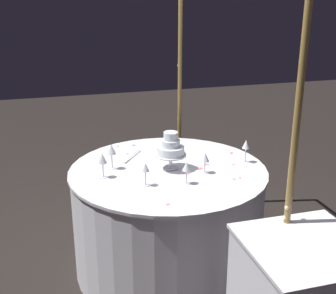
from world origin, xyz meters
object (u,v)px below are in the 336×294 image
(wine_glass_2, at_px, (145,169))
(wine_glass_6, at_px, (174,137))
(main_table, at_px, (168,219))
(wine_glass_3, at_px, (187,168))
(tiered_cake, at_px, (171,148))
(wine_glass_1, at_px, (246,146))
(wine_glass_5, at_px, (103,160))
(wine_glass_4, at_px, (205,158))
(wine_glass_0, at_px, (112,150))
(decorative_arch, at_px, (223,53))
(cake_knife, at_px, (131,157))

(wine_glass_2, xyz_separation_m, wine_glass_6, (-0.56, 0.36, 0.00))
(main_table, xyz_separation_m, wine_glass_2, (0.23, -0.22, 0.51))
(wine_glass_3, bearing_deg, tiered_cake, -174.29)
(main_table, xyz_separation_m, wine_glass_1, (0.03, 0.58, 0.53))
(main_table, xyz_separation_m, wine_glass_3, (0.28, 0.05, 0.51))
(wine_glass_2, xyz_separation_m, wine_glass_5, (-0.21, -0.24, 0.01))
(wine_glass_2, distance_m, wine_glass_5, 0.32)
(tiered_cake, height_order, wine_glass_4, tiered_cake)
(wine_glass_0, height_order, wine_glass_1, wine_glass_0)
(wine_glass_2, bearing_deg, main_table, 136.91)
(main_table, distance_m, tiered_cake, 0.55)
(wine_glass_3, relative_size, wine_glass_4, 1.03)
(decorative_arch, height_order, wine_glass_4, decorative_arch)
(wine_glass_5, bearing_deg, wine_glass_4, 80.50)
(decorative_arch, relative_size, main_table, 1.78)
(decorative_arch, relative_size, wine_glass_3, 16.24)
(tiered_cake, xyz_separation_m, cake_knife, (-0.28, -0.23, -0.15))
(wine_glass_4, relative_size, wine_glass_5, 0.87)
(main_table, height_order, tiered_cake, tiered_cake)
(tiered_cake, distance_m, wine_glass_1, 0.56)
(cake_knife, bearing_deg, wine_glass_1, 68.44)
(decorative_arch, height_order, wine_glass_6, decorative_arch)
(wine_glass_3, bearing_deg, wine_glass_6, 171.18)
(wine_glass_0, distance_m, cake_knife, 0.27)
(decorative_arch, height_order, wine_glass_5, decorative_arch)
(wine_glass_4, bearing_deg, tiered_cake, -123.93)
(wine_glass_0, height_order, wine_glass_3, wine_glass_0)
(wine_glass_2, relative_size, cake_knife, 0.62)
(main_table, relative_size, tiered_cake, 5.16)
(main_table, relative_size, wine_glass_2, 8.91)
(wine_glass_5, distance_m, cake_knife, 0.41)
(wine_glass_0, relative_size, cake_knife, 0.71)
(wine_glass_4, bearing_deg, wine_glass_5, -99.50)
(decorative_arch, bearing_deg, tiered_cake, -89.91)
(wine_glass_0, height_order, wine_glass_5, wine_glass_0)
(wine_glass_1, distance_m, wine_glass_5, 1.04)
(main_table, distance_m, wine_glass_3, 0.58)
(wine_glass_4, bearing_deg, cake_knife, -134.13)
(wine_glass_6, bearing_deg, main_table, -23.02)
(tiered_cake, xyz_separation_m, wine_glass_2, (0.23, -0.23, -0.04))
(tiered_cake, relative_size, wine_glass_5, 1.57)
(decorative_arch, height_order, cake_knife, decorative_arch)
(wine_glass_2, distance_m, wine_glass_4, 0.45)
(wine_glass_2, bearing_deg, wine_glass_3, 80.24)
(tiered_cake, height_order, wine_glass_1, tiered_cake)
(wine_glass_0, height_order, wine_glass_6, wine_glass_0)
(wine_glass_6, height_order, cake_knife, wine_glass_6)
(wine_glass_1, bearing_deg, wine_glass_0, -98.36)
(tiered_cake, height_order, cake_knife, tiered_cake)
(wine_glass_5, bearing_deg, wine_glass_2, 49.80)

